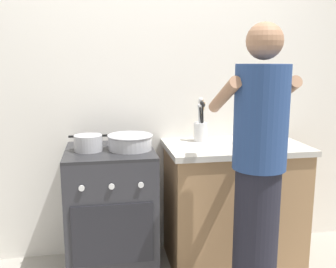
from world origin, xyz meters
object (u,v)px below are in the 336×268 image
object	(u,v)px
utensil_crock	(201,128)
spice_bottle	(237,138)
person	(258,175)
pot	(88,143)
mixing_bowl	(130,141)
stove_range	(111,212)
oil_bottle	(261,132)

from	to	relation	value
utensil_crock	spice_bottle	world-z (taller)	utensil_crock
person	spice_bottle	bearing A→B (deg)	80.67
pot	mixing_bowl	distance (m)	0.28
stove_range	spice_bottle	distance (m)	1.04
stove_range	oil_bottle	distance (m)	1.21
utensil_crock	spice_bottle	size ratio (longest dim) A/B	4.00
utensil_crock	spice_bottle	distance (m)	0.28
pot	stove_range	bearing A→B (deg)	3.93
pot	person	size ratio (longest dim) A/B	0.15
pot	spice_bottle	world-z (taller)	pot
spice_bottle	oil_bottle	size ratio (longest dim) A/B	0.38
mixing_bowl	oil_bottle	xyz separation A→B (m)	(0.94, -0.01, 0.03)
utensil_crock	oil_bottle	size ratio (longest dim) A/B	1.53
spice_bottle	mixing_bowl	bearing A→B (deg)	-176.66
spice_bottle	oil_bottle	distance (m)	0.18
stove_range	mixing_bowl	xyz separation A→B (m)	(0.14, -0.02, 0.51)
utensil_crock	oil_bottle	bearing A→B (deg)	-24.17
utensil_crock	spice_bottle	bearing A→B (deg)	-28.04
person	utensil_crock	bearing A→B (deg)	100.34
oil_bottle	person	distance (m)	0.65
spice_bottle	person	xyz separation A→B (m)	(-0.10, -0.63, -0.08)
stove_range	pot	xyz separation A→B (m)	(-0.14, -0.01, 0.50)
pot	utensil_crock	distance (m)	0.84
pot	utensil_crock	bearing A→B (deg)	11.52
stove_range	spice_bottle	size ratio (longest dim) A/B	10.95
oil_bottle	mixing_bowl	bearing A→B (deg)	179.60
pot	spice_bottle	bearing A→B (deg)	2.05
stove_range	mixing_bowl	bearing A→B (deg)	-7.05
person	oil_bottle	bearing A→B (deg)	65.39
pot	person	xyz separation A→B (m)	(0.96, -0.59, -0.09)
mixing_bowl	person	xyz separation A→B (m)	(0.68, -0.59, -0.10)
utensil_crock	person	bearing A→B (deg)	-79.66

